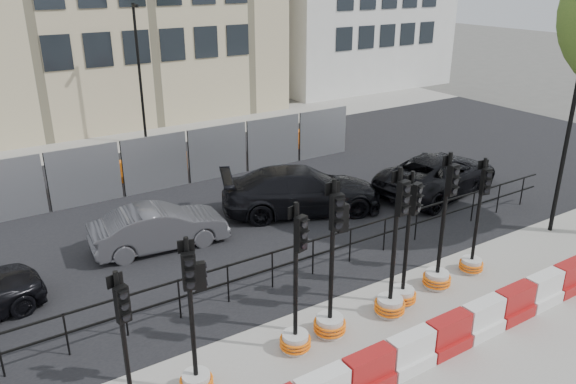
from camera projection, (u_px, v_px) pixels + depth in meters
ground at (341, 296)px, 13.42m from camera, size 120.00×120.00×0.00m
sidewalk_near at (435, 365)px, 11.08m from camera, size 40.00×6.00×0.02m
road at (214, 201)px, 18.89m from camera, size 40.00×14.00×0.03m
sidewalk_far at (128, 139)px, 25.92m from camera, size 40.00×4.00×0.02m
kerb_railing at (313, 251)px, 14.11m from camera, size 18.00×0.04×1.00m
heras_fencing at (193, 158)px, 21.17m from camera, size 14.33×1.72×2.00m
lamp_post_far at (139, 71)px, 24.19m from camera, size 0.12×0.56×6.00m
lamp_post_near at (570, 126)px, 15.61m from camera, size 0.12×0.56×6.00m
barrier_row at (429, 344)px, 11.10m from camera, size 12.55×0.50×0.80m
traffic_signal_b at (195, 358)px, 10.11m from camera, size 0.62×0.62×3.17m
traffic_signal_c at (296, 322)px, 11.26m from camera, size 0.65×0.65×3.29m
traffic_signal_d at (331, 300)px, 11.70m from camera, size 0.70×0.70×3.55m
traffic_signal_e at (392, 287)px, 12.43m from camera, size 0.70×0.70×3.53m
traffic_signal_f at (405, 274)px, 12.84m from camera, size 0.65×0.65×3.28m
traffic_signal_g at (439, 261)px, 13.53m from camera, size 0.69×0.69×3.48m
traffic_signal_h at (473, 250)px, 14.26m from camera, size 0.61×0.61×3.10m
car_b at (159, 227)px, 15.56m from camera, size 1.97×3.97×1.23m
car_c at (302, 190)px, 17.84m from camera, size 5.63×6.53×1.47m
car_d at (438, 174)px, 19.41m from camera, size 4.06×5.80×1.38m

